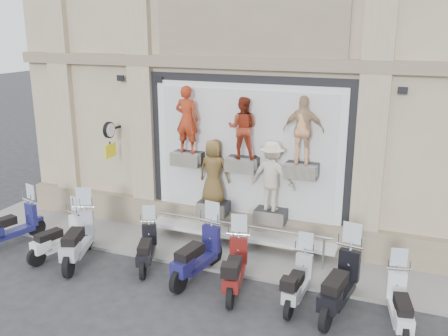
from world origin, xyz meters
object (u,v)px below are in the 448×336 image
Objects in this scene: scooter_a at (12,218)px; scooter_g at (298,273)px; scooter_f at (235,258)px; scooter_c at (77,230)px; clock_sign_bracket at (110,135)px; guard_rail at (234,240)px; scooter_e at (197,245)px; scooter_h at (340,274)px; scooter_d at (146,240)px; scooter_i at (401,296)px; scooter_b at (57,230)px.

scooter_a is 1.09× the size of scooter_g.
scooter_c is at bearing 169.05° from scooter_f.
scooter_f reaches higher than scooter_a.
scooter_g is (5.96, -2.08, -2.09)m from clock_sign_bracket.
clock_sign_bracket is (-3.90, 0.47, 2.34)m from guard_rail.
scooter_h reaches higher than scooter_e.
scooter_d is (4.04, 0.20, -0.07)m from scooter_a.
scooter_a is at bearing -170.45° from scooter_e.
clock_sign_bracket is at bearing 118.54° from scooter_d.
scooter_c is 6.44m from scooter_h.
scooter_a reaches higher than guard_rail.
scooter_i is at bearing -0.30° from scooter_h.
clock_sign_bracket is 0.58× the size of scooter_g.
scooter_d is at bearing -40.19° from clock_sign_bracket.
scooter_e is at bearing 176.40° from scooter_g.
scooter_h is at bearing 15.11° from scooter_a.
scooter_e is 3.33m from scooter_h.
scooter_d is 5.95m from scooter_i.
scooter_a reaches higher than scooter_g.
scooter_c is (0.40, -2.20, -1.93)m from clock_sign_bracket.
scooter_b reaches higher than scooter_g.
scooter_h is at bearing -28.77° from guard_rail.
scooter_b is 4.81m from scooter_f.
scooter_i is at bearing -3.40° from scooter_g.
scooter_b reaches higher than scooter_i.
scooter_d is at bearing -175.38° from scooter_h.
scooter_d is 0.82× the size of scooter_e.
scooter_b is 0.86× the size of scooter_e.
scooter_a is 9.97m from scooter_i.
scooter_f reaches higher than scooter_b.
scooter_c reaches higher than scooter_d.
scooter_i is (1.20, -0.18, -0.14)m from scooter_h.
scooter_c reaches higher than scooter_a.
scooter_f is at bearing 16.19° from scooter_b.
scooter_b is 0.84× the size of scooter_h.
scooter_f is 2.29m from scooter_h.
scooter_f is at bearing -3.75° from scooter_e.
scooter_d is at bearing 24.29° from scooter_b.
scooter_b is at bearing 167.59° from scooter_d.
clock_sign_bracket is 7.40m from scooter_h.
scooter_g reaches higher than scooter_d.
scooter_e reaches higher than scooter_a.
scooter_d is 2.46m from scooter_f.
scooter_h is at bearing 15.99° from scooter_b.
clock_sign_bracket is 0.57× the size of scooter_i.
guard_rail is 4.50m from scooter_b.
guard_rail is 2.63m from scooter_g.
scooter_a is 7.89m from scooter_g.
scooter_b reaches higher than scooter_d.
scooter_h reaches higher than scooter_b.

